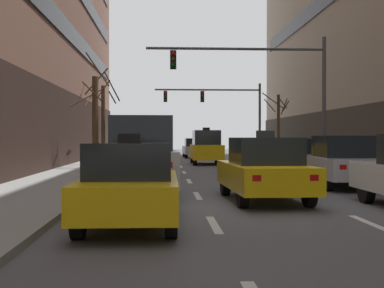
{
  "coord_description": "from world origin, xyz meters",
  "views": [
    {
      "loc": [
        -2.46,
        -13.07,
        1.66
      ],
      "look_at": [
        -0.59,
        22.27,
        1.21
      ],
      "focal_mm": 49.92,
      "sensor_mm": 36.0,
      "label": 1
    }
  ],
  "objects_px": {
    "taxi_driving_0": "(206,147)",
    "car_parked_2": "(342,162)",
    "car_parked_3": "(301,157)",
    "street_tree_1": "(278,123)",
    "car_driving_1": "(141,156)",
    "taxi_driving_6": "(130,185)",
    "street_tree_0": "(103,120)",
    "street_tree_3": "(95,119)",
    "taxi_driving_5": "(264,170)",
    "car_driving_4": "(195,148)",
    "taxi_driving_2": "(150,156)",
    "taxi_driving_3": "(156,146)",
    "traffic_signal_1": "(222,105)",
    "traffic_signal_0": "(270,79)"
  },
  "relations": [
    {
      "from": "taxi_driving_6",
      "to": "street_tree_0",
      "type": "height_order",
      "value": "street_tree_0"
    },
    {
      "from": "car_driving_1",
      "to": "taxi_driving_2",
      "type": "xyz_separation_m",
      "value": [
        0.07,
        7.65,
        -0.27
      ]
    },
    {
      "from": "taxi_driving_0",
      "to": "street_tree_0",
      "type": "bearing_deg",
      "value": -157.12
    },
    {
      "from": "taxi_driving_2",
      "to": "traffic_signal_1",
      "type": "height_order",
      "value": "traffic_signal_1"
    },
    {
      "from": "car_driving_4",
      "to": "taxi_driving_6",
      "type": "relative_size",
      "value": 1.01
    },
    {
      "from": "car_parked_2",
      "to": "traffic_signal_0",
      "type": "distance_m",
      "value": 7.73
    },
    {
      "from": "street_tree_3",
      "to": "car_driving_4",
      "type": "bearing_deg",
      "value": 70.12
    },
    {
      "from": "taxi_driving_5",
      "to": "taxi_driving_6",
      "type": "distance_m",
      "value": 4.96
    },
    {
      "from": "street_tree_0",
      "to": "car_parked_2",
      "type": "bearing_deg",
      "value": -53.58
    },
    {
      "from": "car_driving_1",
      "to": "street_tree_3",
      "type": "xyz_separation_m",
      "value": [
        -2.76,
        11.39,
        1.45
      ]
    },
    {
      "from": "street_tree_3",
      "to": "taxi_driving_6",
      "type": "bearing_deg",
      "value": -80.54
    },
    {
      "from": "car_parked_2",
      "to": "car_parked_3",
      "type": "xyz_separation_m",
      "value": [
        0.0,
        5.31,
        -0.05
      ]
    },
    {
      "from": "taxi_driving_0",
      "to": "car_driving_4",
      "type": "height_order",
      "value": "taxi_driving_0"
    },
    {
      "from": "taxi_driving_0",
      "to": "car_parked_2",
      "type": "relative_size",
      "value": 0.93
    },
    {
      "from": "taxi_driving_5",
      "to": "traffic_signal_0",
      "type": "height_order",
      "value": "traffic_signal_0"
    },
    {
      "from": "taxi_driving_6",
      "to": "traffic_signal_1",
      "type": "xyz_separation_m",
      "value": [
        5.07,
        30.79,
        3.39
      ]
    },
    {
      "from": "taxi_driving_0",
      "to": "taxi_driving_2",
      "type": "bearing_deg",
      "value": -108.14
    },
    {
      "from": "street_tree_0",
      "to": "street_tree_3",
      "type": "relative_size",
      "value": 0.9
    },
    {
      "from": "taxi_driving_2",
      "to": "street_tree_1",
      "type": "xyz_separation_m",
      "value": [
        8.89,
        15.39,
        1.83
      ]
    },
    {
      "from": "taxi_driving_3",
      "to": "taxi_driving_2",
      "type": "bearing_deg",
      "value": -90.0
    },
    {
      "from": "taxi_driving_6",
      "to": "street_tree_1",
      "type": "height_order",
      "value": "street_tree_1"
    },
    {
      "from": "car_driving_1",
      "to": "car_driving_4",
      "type": "bearing_deg",
      "value": 83.54
    },
    {
      "from": "taxi_driving_0",
      "to": "street_tree_3",
      "type": "bearing_deg",
      "value": -135.19
    },
    {
      "from": "taxi_driving_0",
      "to": "car_parked_3",
      "type": "distance_m",
      "value": 10.43
    },
    {
      "from": "car_driving_4",
      "to": "street_tree_1",
      "type": "xyz_separation_m",
      "value": [
        5.82,
        -4.67,
        1.91
      ]
    },
    {
      "from": "street_tree_3",
      "to": "taxi_driving_5",
      "type": "bearing_deg",
      "value": -65.07
    },
    {
      "from": "taxi_driving_2",
      "to": "taxi_driving_6",
      "type": "bearing_deg",
      "value": -90.21
    },
    {
      "from": "car_parked_2",
      "to": "traffic_signal_0",
      "type": "bearing_deg",
      "value": 98.91
    },
    {
      "from": "car_parked_2",
      "to": "taxi_driving_5",
      "type": "bearing_deg",
      "value": -131.87
    },
    {
      "from": "taxi_driving_3",
      "to": "street_tree_0",
      "type": "relative_size",
      "value": 0.84
    },
    {
      "from": "taxi_driving_0",
      "to": "car_driving_4",
      "type": "relative_size",
      "value": 1.02
    },
    {
      "from": "street_tree_3",
      "to": "taxi_driving_0",
      "type": "bearing_deg",
      "value": 44.81
    },
    {
      "from": "car_parked_3",
      "to": "street_tree_1",
      "type": "relative_size",
      "value": 0.91
    },
    {
      "from": "taxi_driving_5",
      "to": "taxi_driving_6",
      "type": "bearing_deg",
      "value": -130.62
    },
    {
      "from": "car_driving_4",
      "to": "street_tree_0",
      "type": "bearing_deg",
      "value": -114.57
    },
    {
      "from": "taxi_driving_3",
      "to": "street_tree_0",
      "type": "distance_m",
      "value": 11.19
    },
    {
      "from": "car_driving_1",
      "to": "taxi_driving_5",
      "type": "xyz_separation_m",
      "value": [
        3.25,
        -1.55,
        -0.3
      ]
    },
    {
      "from": "taxi_driving_0",
      "to": "street_tree_0",
      "type": "xyz_separation_m",
      "value": [
        -6.0,
        -2.53,
        1.59
      ]
    },
    {
      "from": "taxi_driving_0",
      "to": "car_driving_1",
      "type": "xyz_separation_m",
      "value": [
        -3.25,
        -17.37,
        0.08
      ]
    },
    {
      "from": "car_parked_3",
      "to": "street_tree_1",
      "type": "distance_m",
      "value": 15.84
    },
    {
      "from": "street_tree_0",
      "to": "car_parked_3",
      "type": "bearing_deg",
      "value": -38.2
    },
    {
      "from": "taxi_driving_6",
      "to": "car_parked_2",
      "type": "xyz_separation_m",
      "value": [
        6.57,
        7.49,
        0.07
      ]
    },
    {
      "from": "taxi_driving_3",
      "to": "taxi_driving_6",
      "type": "xyz_separation_m",
      "value": [
        -0.05,
        -30.85,
        -0.25
      ]
    },
    {
      "from": "car_driving_1",
      "to": "taxi_driving_3",
      "type": "relative_size",
      "value": 1.1
    },
    {
      "from": "taxi_driving_0",
      "to": "taxi_driving_6",
      "type": "height_order",
      "value": "taxi_driving_0"
    },
    {
      "from": "taxi_driving_3",
      "to": "traffic_signal_0",
      "type": "xyz_separation_m",
      "value": [
        5.45,
        -16.55,
        3.31
      ]
    },
    {
      "from": "taxi_driving_5",
      "to": "traffic_signal_0",
      "type": "xyz_separation_m",
      "value": [
        2.27,
        10.54,
        3.51
      ]
    },
    {
      "from": "taxi_driving_6",
      "to": "car_driving_1",
      "type": "bearing_deg",
      "value": 90.25
    },
    {
      "from": "taxi_driving_5",
      "to": "car_parked_3",
      "type": "bearing_deg",
      "value": 69.72
    },
    {
      "from": "car_driving_1",
      "to": "taxi_driving_0",
      "type": "bearing_deg",
      "value": 79.39
    }
  ]
}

